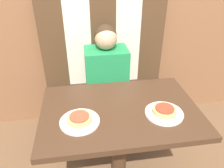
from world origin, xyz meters
TOP-DOWN VIEW (x-y plane):
  - booth_seat at (0.00, 0.64)m, footprint 1.08×0.50m
  - booth_backrest at (-0.00, 0.84)m, footprint 1.08×0.09m
  - dining_table at (0.00, 0.00)m, footprint 0.92×0.62m
  - person at (0.00, 0.64)m, footprint 0.35×0.25m
  - plate_left at (-0.24, -0.09)m, footprint 0.22×0.22m
  - plate_right at (0.24, -0.09)m, footprint 0.22×0.22m
  - pizza_left at (-0.24, -0.09)m, footprint 0.13×0.13m
  - pizza_right at (0.24, -0.09)m, footprint 0.13×0.13m

SIDE VIEW (x-z plane):
  - booth_seat at x=0.00m, z-range 0.00..0.46m
  - dining_table at x=0.00m, z-range 0.25..0.99m
  - person at x=0.00m, z-range 0.44..1.03m
  - plate_left at x=-0.24m, z-range 0.73..0.75m
  - plate_right at x=0.24m, z-range 0.73..0.75m
  - pizza_left at x=-0.24m, z-range 0.74..0.78m
  - pizza_right at x=0.24m, z-range 0.74..0.78m
  - booth_backrest at x=0.00m, z-range 0.46..1.24m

